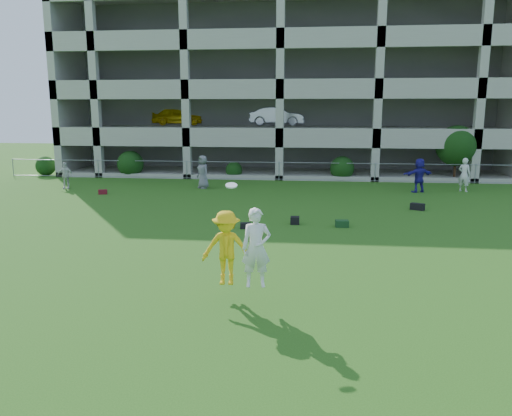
# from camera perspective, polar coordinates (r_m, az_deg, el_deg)

# --- Properties ---
(ground) EXTENTS (100.00, 100.00, 0.00)m
(ground) POSITION_cam_1_polar(r_m,az_deg,el_deg) (13.47, -2.65, -8.33)
(ground) COLOR #235114
(ground) RESTS_ON ground
(bystander_b) EXTENTS (0.95, 0.54, 1.52)m
(bystander_b) POSITION_cam_1_polar(r_m,az_deg,el_deg) (30.54, -20.97, 3.49)
(bystander_b) COLOR silver
(bystander_b) RESTS_ON ground
(bystander_c) EXTENTS (1.07, 1.09, 1.89)m
(bystander_c) POSITION_cam_1_polar(r_m,az_deg,el_deg) (28.80, -6.09, 4.13)
(bystander_c) COLOR slate
(bystander_c) RESTS_ON ground
(bystander_d) EXTENTS (1.81, 1.15, 1.86)m
(bystander_d) POSITION_cam_1_polar(r_m,az_deg,el_deg) (28.70, 18.14, 3.57)
(bystander_d) COLOR #292095
(bystander_d) RESTS_ON ground
(bystander_e) EXTENTS (0.81, 0.78, 1.87)m
(bystander_e) POSITION_cam_1_polar(r_m,az_deg,el_deg) (29.82, 22.71, 3.53)
(bystander_e) COLOR white
(bystander_e) RESTS_ON ground
(bag_black_b) EXTENTS (0.43, 0.30, 0.22)m
(bag_black_b) POSITION_cam_1_polar(r_m,az_deg,el_deg) (19.14, -1.21, -2.03)
(bag_black_b) COLOR black
(bag_black_b) RESTS_ON ground
(bag_green_c) EXTENTS (0.52, 0.38, 0.26)m
(bag_green_c) POSITION_cam_1_polar(r_m,az_deg,el_deg) (19.67, 9.79, -1.76)
(bag_green_c) COLOR #153A1C
(bag_green_c) RESTS_ON ground
(crate_d) EXTENTS (0.35, 0.35, 0.30)m
(crate_d) POSITION_cam_1_polar(r_m,az_deg,el_deg) (19.90, 4.47, -1.42)
(crate_d) COLOR black
(crate_d) RESTS_ON ground
(bag_black_e) EXTENTS (0.67, 0.56, 0.30)m
(bag_black_e) POSITION_cam_1_polar(r_m,az_deg,el_deg) (23.77, 17.96, 0.15)
(bag_black_e) COLOR black
(bag_black_e) RESTS_ON ground
(bag_red_f) EXTENTS (0.52, 0.41, 0.24)m
(bag_red_f) POSITION_cam_1_polar(r_m,az_deg,el_deg) (28.00, -17.11, 1.77)
(bag_red_f) COLOR #580F11
(bag_red_f) RESTS_ON ground
(frisbee_contest) EXTENTS (1.73, 1.11, 2.50)m
(frisbee_contest) POSITION_cam_1_polar(r_m,az_deg,el_deg) (11.75, -2.51, -4.56)
(frisbee_contest) COLOR yellow
(frisbee_contest) RESTS_ON ground
(parking_garage) EXTENTS (30.00, 14.00, 12.00)m
(parking_garage) POSITION_cam_1_polar(r_m,az_deg,el_deg) (40.31, 3.52, 13.43)
(parking_garage) COLOR #9E998C
(parking_garage) RESTS_ON ground
(fence) EXTENTS (36.06, 0.06, 1.20)m
(fence) POSITION_cam_1_polar(r_m,az_deg,el_deg) (31.84, 2.65, 4.26)
(fence) COLOR gray
(fence) RESTS_ON ground
(shrub_row) EXTENTS (34.38, 2.52, 3.50)m
(shrub_row) POSITION_cam_1_polar(r_m,az_deg,el_deg) (32.48, 10.90, 5.80)
(shrub_row) COLOR #163D11
(shrub_row) RESTS_ON ground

